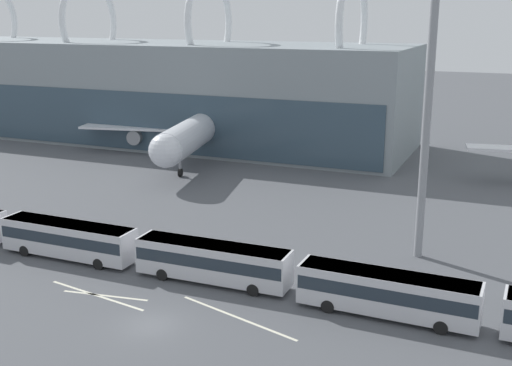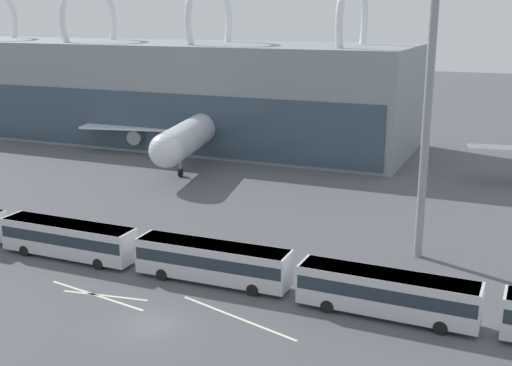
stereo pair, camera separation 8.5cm
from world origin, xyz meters
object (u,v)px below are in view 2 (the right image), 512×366
(shuttle_bus_2, at_px, (68,238))
(shuttle_bus_4, at_px, (387,291))
(floodlight_mast, at_px, (433,27))
(shuttle_bus_3, at_px, (213,260))
(airliner_at_gate_near, at_px, (206,126))

(shuttle_bus_2, bearing_deg, shuttle_bus_4, -0.71)
(floodlight_mast, bearing_deg, shuttle_bus_3, -139.15)
(airliner_at_gate_near, distance_m, floodlight_mast, 50.33)
(shuttle_bus_3, distance_m, shuttle_bus_4, 14.35)
(airliner_at_gate_near, height_order, shuttle_bus_4, airliner_at_gate_near)
(floodlight_mast, bearing_deg, shuttle_bus_2, -156.15)
(shuttle_bus_2, distance_m, floodlight_mast, 36.46)
(airliner_at_gate_near, xyz_separation_m, floodlight_mast, (37.20, -30.12, 15.57))
(shuttle_bus_2, relative_size, floodlight_mast, 0.41)
(floodlight_mast, bearing_deg, shuttle_bus_4, -90.61)
(airliner_at_gate_near, height_order, shuttle_bus_2, airliner_at_gate_near)
(airliner_at_gate_near, xyz_separation_m, shuttle_bus_3, (22.72, -42.64, -2.77))
(airliner_at_gate_near, distance_m, shuttle_bus_3, 48.40)
(shuttle_bus_2, height_order, shuttle_bus_3, same)
(airliner_at_gate_near, bearing_deg, shuttle_bus_3, 15.97)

